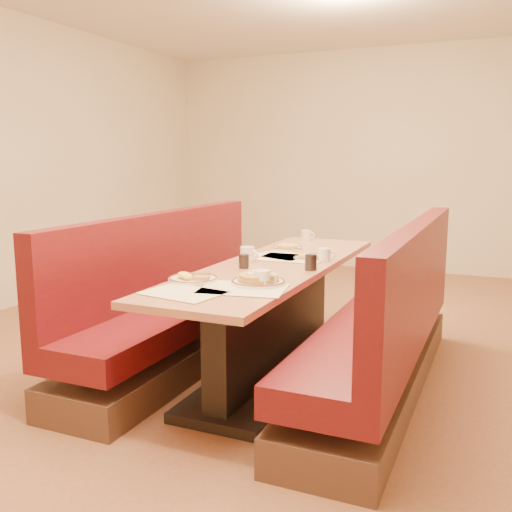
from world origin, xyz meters
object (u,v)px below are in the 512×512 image
at_px(pancake_plate, 258,280).
at_px(coffee_mug_d, 306,235).
at_px(coffee_mug_a, 263,278).
at_px(coffee_mug_b, 248,254).
at_px(booth_left, 180,310).
at_px(coffee_mug_c, 325,255).
at_px(booth_right, 386,335).
at_px(soda_tumbler_near, 244,261).
at_px(soda_tumbler_mid, 311,262).
at_px(eggs_plate, 192,278).
at_px(diner_table, 275,319).

bearing_deg(pancake_plate, coffee_mug_d, 100.10).
relative_size(coffee_mug_a, coffee_mug_b, 0.88).
height_order(booth_left, coffee_mug_c, booth_left).
bearing_deg(booth_right, booth_left, 180.00).
bearing_deg(soda_tumbler_near, coffee_mug_c, 48.16).
distance_m(coffee_mug_c, soda_tumbler_mid, 0.33).
distance_m(eggs_plate, coffee_mug_b, 0.67).
relative_size(diner_table, coffee_mug_d, 22.02).
relative_size(coffee_mug_c, soda_tumbler_near, 1.32).
bearing_deg(diner_table, coffee_mug_d, 98.31).
bearing_deg(eggs_plate, booth_left, 126.42).
distance_m(pancake_plate, coffee_mug_a, 0.08).
bearing_deg(pancake_plate, eggs_plate, -169.34).
height_order(pancake_plate, coffee_mug_b, coffee_mug_b).
xyz_separation_m(booth_right, soda_tumbler_near, (-0.86, -0.22, 0.43)).
height_order(booth_left, coffee_mug_a, booth_left).
bearing_deg(booth_left, diner_table, 0.00).
relative_size(booth_left, pancake_plate, 8.30).
height_order(coffee_mug_b, coffee_mug_d, coffee_mug_b).
xyz_separation_m(coffee_mug_a, coffee_mug_d, (-0.36, 1.77, -0.00)).
bearing_deg(booth_left, soda_tumbler_mid, -6.70).
bearing_deg(diner_table, pancake_plate, -76.76).
height_order(pancake_plate, soda_tumbler_near, soda_tumbler_near).
distance_m(coffee_mug_d, soda_tumbler_mid, 1.30).
bearing_deg(coffee_mug_d, coffee_mug_a, -86.38).
bearing_deg(coffee_mug_a, soda_tumbler_mid, 59.56).
distance_m(coffee_mug_b, coffee_mug_d, 1.12).
relative_size(diner_table, coffee_mug_c, 21.63).
height_order(booth_left, coffee_mug_d, booth_left).
bearing_deg(booth_left, soda_tumbler_near, -20.09).
bearing_deg(eggs_plate, coffee_mug_d, 87.93).
distance_m(coffee_mug_d, soda_tumbler_near, 1.32).
bearing_deg(pancake_plate, coffee_mug_b, 119.19).
relative_size(eggs_plate, coffee_mug_a, 2.37).
xyz_separation_m(booth_left, soda_tumbler_mid, (1.01, -0.12, 0.44)).
distance_m(booth_right, eggs_plate, 1.25).
xyz_separation_m(diner_table, coffee_mug_c, (0.27, 0.21, 0.42)).
height_order(pancake_plate, coffee_mug_a, coffee_mug_a).
height_order(booth_left, soda_tumbler_near, booth_left).
xyz_separation_m(diner_table, pancake_plate, (0.15, -0.62, 0.40)).
xyz_separation_m(booth_left, coffee_mug_b, (0.54, -0.01, 0.44)).
height_order(coffee_mug_d, soda_tumbler_near, soda_tumbler_near).
bearing_deg(coffee_mug_b, eggs_plate, -81.02).
relative_size(coffee_mug_b, soda_tumbler_near, 1.53).
relative_size(booth_left, booth_right, 1.00).
bearing_deg(coffee_mug_a, pancake_plate, 113.64).
height_order(booth_right, coffee_mug_b, booth_right).
relative_size(booth_right, eggs_plate, 8.96).
bearing_deg(booth_left, eggs_plate, -53.58).
distance_m(diner_table, pancake_plate, 0.75).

